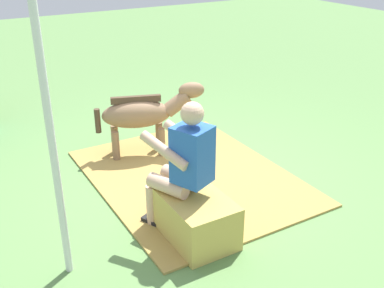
{
  "coord_description": "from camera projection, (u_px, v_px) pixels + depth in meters",
  "views": [
    {
      "loc": [
        -4.02,
        2.37,
        2.58
      ],
      "look_at": [
        -0.24,
        0.15,
        0.55
      ],
      "focal_mm": 43.29,
      "sensor_mm": 36.0,
      "label": 1
    }
  ],
  "objects": [
    {
      "name": "ground_plane",
      "position": [
        193.0,
        177.0,
        5.32
      ],
      "size": [
        24.0,
        24.0,
        0.0
      ],
      "primitive_type": "plane",
      "color": "#608C4C"
    },
    {
      "name": "person_seated",
      "position": [
        182.0,
        163.0,
        4.09
      ],
      "size": [
        0.72,
        0.57,
        1.3
      ],
      "color": "#D8AD8C",
      "rests_on": "ground"
    },
    {
      "name": "hay_patch",
      "position": [
        191.0,
        177.0,
        5.31
      ],
      "size": [
        2.65,
        2.06,
        0.02
      ],
      "primitive_type": "cube",
      "color": "#AD8C47",
      "rests_on": "ground"
    },
    {
      "name": "pony_standing",
      "position": [
        144.0,
        114.0,
        5.63
      ],
      "size": [
        0.64,
        1.3,
        0.91
      ],
      "color": "#8C6B4C",
      "rests_on": "ground"
    },
    {
      "name": "tent_pole_left",
      "position": [
        51.0,
        138.0,
        3.37
      ],
      "size": [
        0.06,
        0.06,
        2.41
      ],
      "primitive_type": "cylinder",
      "color": "silver",
      "rests_on": "ground"
    },
    {
      "name": "hay_bale",
      "position": [
        195.0,
        217.0,
        4.2
      ],
      "size": [
        0.78,
        0.52,
        0.42
      ],
      "primitive_type": "cube",
      "color": "tan",
      "rests_on": "ground"
    }
  ]
}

